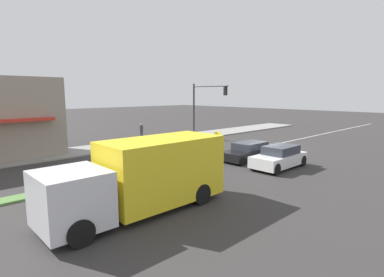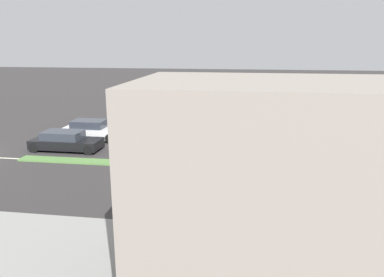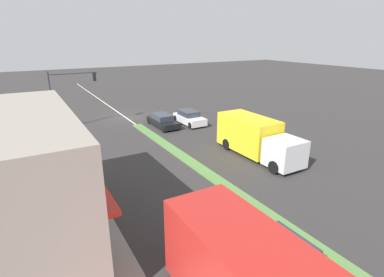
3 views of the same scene
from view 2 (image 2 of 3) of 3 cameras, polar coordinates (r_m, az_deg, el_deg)
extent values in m
plane|color=#333030|center=(20.83, 10.06, -4.81)|extent=(160.00, 160.00, 0.00)
cube|color=gray|center=(12.67, 13.37, -18.03)|extent=(4.00, 73.00, 0.12)
cube|color=gray|center=(10.17, 22.08, -8.43)|extent=(4.45, 10.37, 5.79)
cube|color=red|center=(12.56, 19.41, -4.33)|extent=(0.70, 8.29, 0.20)
cube|color=silver|center=(25.40, 13.46, 1.38)|extent=(2.28, 2.20, 1.90)
cube|color=yellow|center=(25.27, 4.78, 2.47)|extent=(2.40, 5.10, 2.60)
cylinder|color=black|center=(26.64, 13.61, 0.26)|extent=(0.28, 0.90, 0.90)
cylinder|color=black|center=(24.56, 14.02, -0.95)|extent=(0.28, 0.90, 0.90)
cylinder|color=black|center=(26.67, 2.20, 0.68)|extent=(0.28, 0.90, 0.90)
cylinder|color=black|center=(24.59, 1.64, -0.50)|extent=(0.28, 0.90, 0.90)
cube|color=black|center=(25.50, -18.55, -0.70)|extent=(1.82, 4.46, 0.57)
cube|color=#2D333D|center=(25.48, -19.10, 0.49)|extent=(1.55, 2.45, 0.52)
cylinder|color=black|center=(25.49, -14.05, -0.72)|extent=(0.22, 0.62, 0.62)
cylinder|color=black|center=(24.06, -15.51, -1.71)|extent=(0.22, 0.62, 0.62)
cylinder|color=black|center=(27.09, -21.21, -0.39)|extent=(0.22, 0.62, 0.62)
cylinder|color=black|center=(25.74, -22.96, -1.30)|extent=(0.22, 0.62, 0.62)
cube|color=silver|center=(27.69, -14.94, 0.91)|extent=(1.80, 4.16, 0.70)
cube|color=#2D333D|center=(27.64, -15.41, 2.16)|extent=(1.53, 2.29, 0.53)
cylinder|color=black|center=(27.87, -11.20, 0.81)|extent=(0.22, 0.70, 0.70)
cylinder|color=black|center=(26.41, -12.35, 0.00)|extent=(0.22, 0.70, 0.70)
cylinder|color=black|center=(29.11, -17.23, 1.01)|extent=(0.22, 0.70, 0.70)
cylinder|color=black|center=(27.72, -18.64, 0.24)|extent=(0.22, 0.70, 0.70)
camera|label=1|loc=(35.00, 18.58, 10.29)|focal=28.00mm
camera|label=3|loc=(18.45, 68.77, 11.45)|focal=28.00mm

